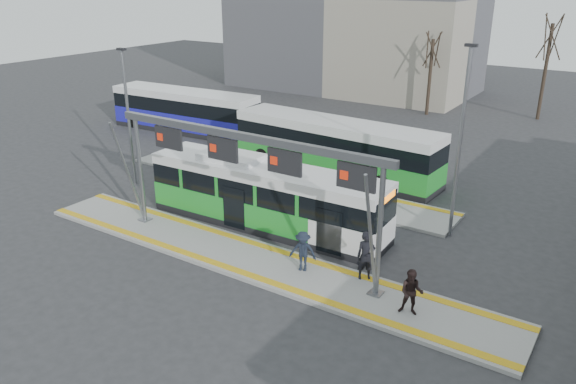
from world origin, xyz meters
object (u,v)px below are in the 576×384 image
object	(u,v)px
passenger_c	(303,251)
passenger_a	(366,256)
gantry	(245,159)
passenger_b	(411,292)
hero_bus	(266,196)

from	to	relation	value
passenger_c	passenger_a	bearing A→B (deg)	0.86
gantry	passenger_b	world-z (taller)	gantry
gantry	passenger_a	bearing A→B (deg)	9.57
gantry	passenger_b	size ratio (longest dim) A/B	7.76
gantry	passenger_b	bearing A→B (deg)	-3.74
gantry	hero_bus	distance (m)	4.28
passenger_a	passenger_c	distance (m)	2.46
hero_bus	passenger_c	xyz separation A→B (m)	(3.85, -2.92, -0.50)
passenger_a	passenger_b	distance (m)	2.72
hero_bus	passenger_c	distance (m)	4.86
passenger_b	passenger_c	size ratio (longest dim) A/B	1.01
gantry	passenger_c	bearing A→B (deg)	1.50
passenger_a	passenger_c	world-z (taller)	passenger_a
gantry	passenger_b	distance (m)	8.10
passenger_b	hero_bus	bearing A→B (deg)	143.58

